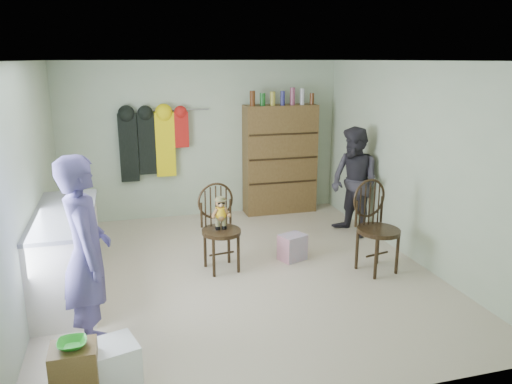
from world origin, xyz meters
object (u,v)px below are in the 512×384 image
object	(u,v)px
counter	(67,253)
chair_front	(220,221)
chair_far	(375,223)
dresser	(280,159)

from	to	relation	value
counter	chair_front	size ratio (longest dim) A/B	1.75
chair_front	chair_far	xyz separation A→B (m)	(1.80, -0.55, -0.01)
counter	chair_front	distance (m)	1.76
counter	chair_far	xyz separation A→B (m)	(3.55, -0.33, 0.13)
counter	chair_far	size ratio (longest dim) A/B	1.66
counter	chair_far	world-z (taller)	chair_far
chair_front	chair_far	size ratio (longest dim) A/B	0.95
chair_front	counter	bearing A→B (deg)	178.61
chair_front	chair_far	world-z (taller)	chair_far
chair_far	dresser	bearing A→B (deg)	84.85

